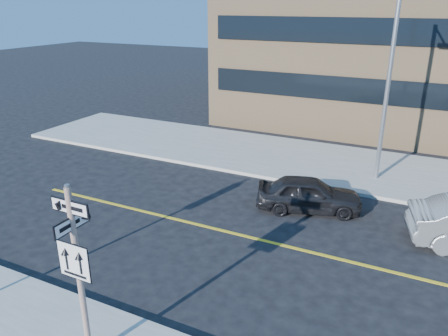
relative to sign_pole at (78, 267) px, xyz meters
The scene contains 4 objects.
ground 3.50m from the sign_pole, 90.00° to the left, with size 120.00×120.00×0.00m, color black.
sign_pole is the anchor object (origin of this frame).
parked_car_a 9.80m from the sign_pole, 77.14° to the left, with size 3.87×1.56×1.32m, color black.
streetlight_a 14.05m from the sign_pole, 73.23° to the left, with size 0.55×2.25×8.00m.
Camera 1 is at (5.92, -7.86, 7.38)m, focal length 35.00 mm.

